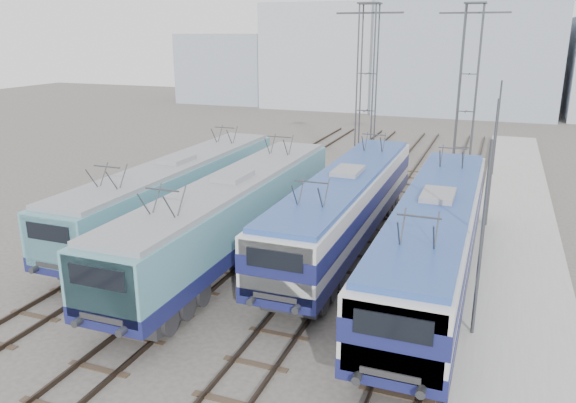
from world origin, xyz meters
The scene contains 14 objects.
ground centered at (0.00, 0.00, 0.00)m, with size 160.00×160.00×0.00m, color #514C47.
platform centered at (10.20, 8.00, 0.15)m, with size 4.00×70.00×0.30m, color #9E9E99.
locomotive_far_left centered at (-6.75, 8.11, 2.29)m, with size 2.91×18.38×3.46m.
locomotive_center_left centered at (-2.25, 5.58, 2.34)m, with size 2.99×18.88×3.55m.
locomotive_center_right centered at (2.25, 8.76, 2.36)m, with size 2.93×18.52×3.48m.
locomotive_far_right centered at (6.75, 5.81, 2.40)m, with size 2.98×18.84×3.54m.
catenary_tower_west centered at (0.00, 22.00, 6.64)m, with size 4.50×1.20×12.00m.
catenary_tower_east centered at (6.50, 24.00, 6.64)m, with size 4.50×1.20×12.00m.
mast_front centered at (8.60, 2.00, 3.50)m, with size 0.12×0.12×7.00m, color #3F4247.
mast_mid centered at (8.60, 14.00, 3.50)m, with size 0.12×0.12×7.00m, color #3F4247.
mast_rear centered at (8.60, 26.00, 3.50)m, with size 0.12×0.12×7.00m, color #3F4247.
building_west centered at (-14.00, 62.00, 7.00)m, with size 18.00×12.00×14.00m, color #A4ACB5.
building_center centered at (4.00, 62.00, 9.00)m, with size 22.00×14.00×18.00m, color #8E99AD.
building_far_west centered at (-30.00, 62.00, 5.00)m, with size 14.00×10.00×10.00m, color #8E99AD.
Camera 1 is at (8.76, -16.24, 10.15)m, focal length 35.00 mm.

